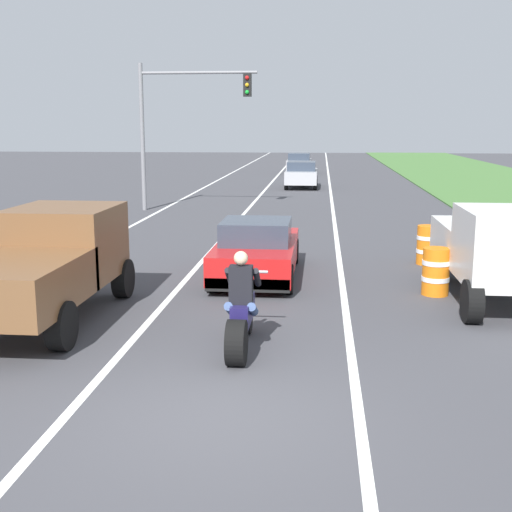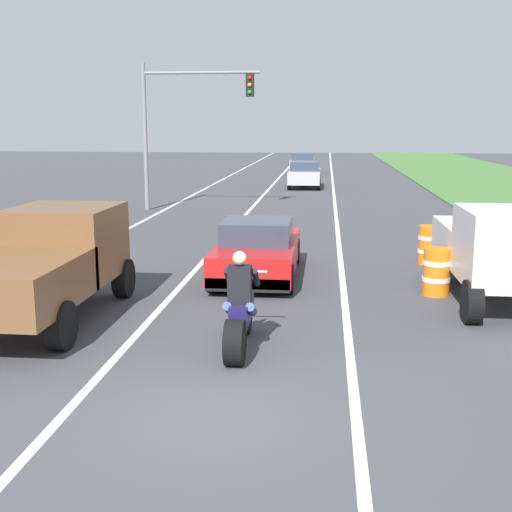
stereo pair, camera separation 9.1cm
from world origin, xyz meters
TOP-DOWN VIEW (x-y plane):
  - ground_plane at (0.00, 0.00)m, footprint 160.00×160.00m
  - lane_stripe_left_solid at (-5.40, 20.00)m, footprint 0.14×120.00m
  - lane_stripe_right_solid at (1.80, 20.00)m, footprint 0.14×120.00m
  - lane_stripe_centre_dashed at (-1.80, 20.00)m, footprint 0.14×120.00m
  - motorcycle_with_rider at (0.07, 2.41)m, footprint 0.70×2.21m
  - sports_car_red at (-0.19, 7.71)m, footprint 1.84×4.30m
  - pickup_truck_left_lane_brown at (-3.64, 3.83)m, footprint 2.02×4.80m
  - pickup_truck_right_shoulder_white at (4.90, 6.10)m, footprint 2.02×4.80m
  - traffic_light_mast_near at (-4.61, 19.84)m, footprint 4.87×0.34m
  - construction_barrel_nearest at (3.72, 6.40)m, footprint 0.58×0.58m
  - construction_barrel_mid at (4.04, 9.60)m, footprint 0.58×0.58m
  - distant_car_far_ahead at (0.16, 30.63)m, footprint 1.80×4.00m
  - distant_car_further_ahead at (-0.37, 42.37)m, footprint 1.80×4.00m

SIDE VIEW (x-z plane):
  - ground_plane at x=0.00m, z-range 0.00..0.00m
  - lane_stripe_left_solid at x=-5.40m, z-range 0.00..0.01m
  - lane_stripe_right_solid at x=1.80m, z-range 0.00..0.01m
  - lane_stripe_centre_dashed at x=-1.80m, z-range 0.00..0.01m
  - construction_barrel_nearest at x=3.72m, z-range 0.00..1.00m
  - construction_barrel_mid at x=4.04m, z-range 0.00..1.00m
  - motorcycle_with_rider at x=0.07m, z-range -0.22..1.40m
  - sports_car_red at x=-0.19m, z-range -0.05..1.31m
  - distant_car_far_ahead at x=0.16m, z-range 0.02..1.52m
  - distant_car_further_ahead at x=-0.37m, z-range 0.02..1.52m
  - pickup_truck_left_lane_brown at x=-3.64m, z-range 0.12..2.10m
  - pickup_truck_right_shoulder_white at x=4.90m, z-range 0.12..2.10m
  - traffic_light_mast_near at x=-4.61m, z-range 1.02..7.02m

